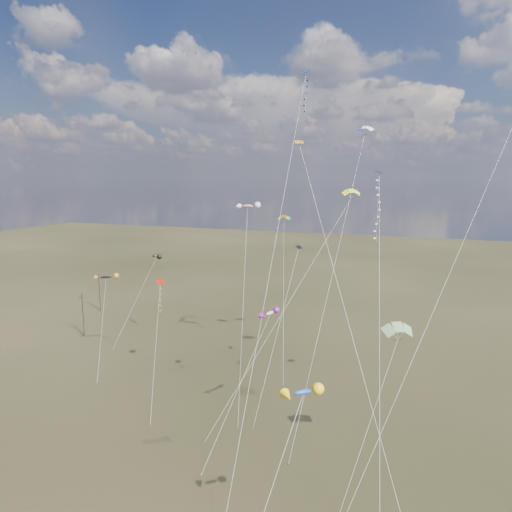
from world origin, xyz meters
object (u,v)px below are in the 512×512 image
(utility_pole_near, at_px, (83,314))
(utility_pole_far, at_px, (100,293))
(parafoil_yellow, at_px, (351,192))
(diamond_black_high, at_px, (511,156))
(novelty_black_orange, at_px, (106,277))

(utility_pole_near, relative_size, utility_pole_far, 1.00)
(utility_pole_far, relative_size, parafoil_yellow, 0.29)
(utility_pole_near, distance_m, diamond_black_high, 70.72)
(utility_pole_near, bearing_deg, utility_pole_far, 119.74)
(utility_pole_near, xyz_separation_m, parafoil_yellow, (47.69, -3.54, 22.42))
(utility_pole_far, xyz_separation_m, diamond_black_high, (71.65, -30.42, 26.10))
(utility_pole_near, bearing_deg, novelty_black_orange, -30.22)
(diamond_black_high, bearing_deg, novelty_black_orange, 169.12)
(utility_pole_near, distance_m, novelty_black_orange, 15.31)
(utility_pole_near, bearing_deg, diamond_black_high, -14.47)
(diamond_black_high, distance_m, parafoil_yellow, 20.84)
(parafoil_yellow, bearing_deg, diamond_black_high, -38.91)
(diamond_black_high, bearing_deg, utility_pole_near, 165.53)
(utility_pole_far, bearing_deg, novelty_black_orange, -47.23)
(diamond_black_high, distance_m, novelty_black_orange, 56.55)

